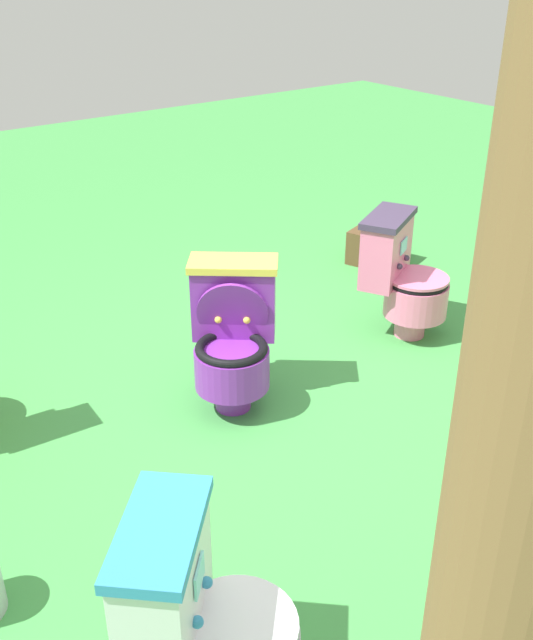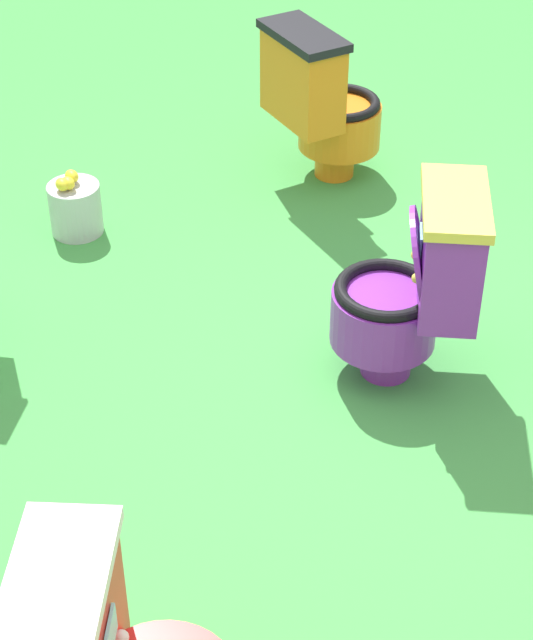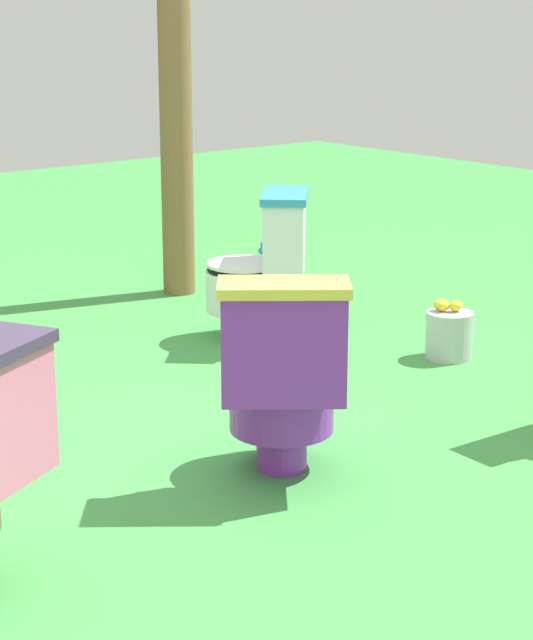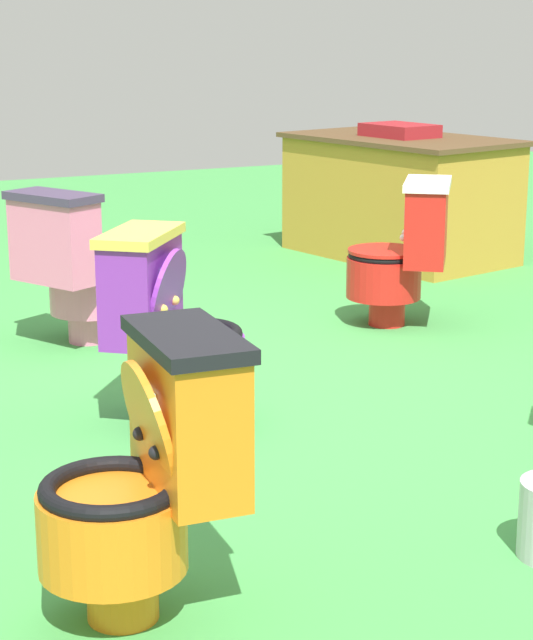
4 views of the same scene
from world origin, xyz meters
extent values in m
plane|color=#429947|center=(0.00, 0.00, 0.00)|extent=(14.00, 14.00, 0.00)
cylinder|color=purple|center=(0.24, -0.30, 0.07)|extent=(0.25, 0.25, 0.14)
cylinder|color=purple|center=(0.25, -0.28, 0.24)|extent=(0.52, 0.52, 0.20)
torus|color=black|center=(0.25, -0.28, 0.35)|extent=(0.50, 0.50, 0.04)
cylinder|color=#EACC4C|center=(0.25, -0.28, 0.30)|extent=(0.34, 0.34, 0.01)
cube|color=purple|center=(0.13, -0.44, 0.51)|extent=(0.44, 0.40, 0.37)
cube|color=#EACC4C|center=(0.13, -0.44, 0.71)|extent=(0.47, 0.44, 0.04)
cube|color=#8CE0E5|center=(0.19, -0.36, 0.56)|extent=(0.09, 0.08, 0.08)
cylinder|color=purple|center=(0.19, -0.36, 0.49)|extent=(0.33, 0.29, 0.35)
sphere|color=#EACC4C|center=(0.14, -0.31, 0.46)|extent=(0.04, 0.04, 0.04)
sphere|color=#EACC4C|center=(0.25, -0.40, 0.46)|extent=(0.04, 0.04, 0.04)
cylinder|color=pink|center=(-1.04, -0.30, 0.07)|extent=(0.24, 0.24, 0.14)
cylinder|color=pink|center=(-1.05, -0.28, 0.24)|extent=(0.50, 0.50, 0.20)
torus|color=black|center=(-1.05, -0.28, 0.35)|extent=(0.48, 0.48, 0.04)
cylinder|color=#3F334C|center=(-1.05, -0.28, 0.30)|extent=(0.32, 0.32, 0.01)
cube|color=pink|center=(-0.96, -0.46, 0.51)|extent=(0.45, 0.36, 0.37)
cube|color=#3F334C|center=(-0.96, -0.46, 0.71)|extent=(0.48, 0.39, 0.04)
cube|color=#8CE0E5|center=(-1.00, -0.37, 0.56)|extent=(0.10, 0.06, 0.08)
cylinder|color=pink|center=(-1.05, -0.28, 0.37)|extent=(0.49, 0.49, 0.02)
sphere|color=#3F334C|center=(-1.07, -0.40, 0.46)|extent=(0.04, 0.04, 0.04)
sphere|color=#3F334C|center=(-0.94, -0.33, 0.46)|extent=(0.04, 0.04, 0.04)
cylinder|color=red|center=(-0.69, 1.13, 0.07)|extent=(0.25, 0.25, 0.14)
cylinder|color=red|center=(-0.70, 1.12, 0.24)|extent=(0.52, 0.52, 0.20)
torus|color=black|center=(-0.70, 1.12, 0.35)|extent=(0.49, 0.49, 0.04)
cylinder|color=white|center=(-0.70, 1.12, 0.30)|extent=(0.34, 0.34, 0.01)
cube|color=red|center=(-0.58, 1.28, 0.51)|extent=(0.44, 0.40, 0.37)
cube|color=white|center=(-0.58, 1.28, 0.71)|extent=(0.48, 0.43, 0.04)
cube|color=#8CE0E5|center=(-0.64, 1.20, 0.56)|extent=(0.09, 0.07, 0.08)
cylinder|color=red|center=(-0.70, 1.12, 0.37)|extent=(0.50, 0.50, 0.02)
sphere|color=white|center=(-0.59, 1.15, 0.46)|extent=(0.04, 0.04, 0.04)
sphere|color=white|center=(-0.70, 1.24, 0.46)|extent=(0.04, 0.04, 0.04)
cylinder|color=orange|center=(1.49, -0.99, 0.07)|extent=(0.19, 0.19, 0.14)
cylinder|color=orange|center=(1.49, -1.01, 0.24)|extent=(0.39, 0.39, 0.20)
torus|color=black|center=(1.49, -1.01, 0.35)|extent=(0.38, 0.38, 0.04)
cylinder|color=black|center=(1.49, -1.01, 0.30)|extent=(0.26, 0.26, 0.01)
cube|color=orange|center=(1.50, -0.81, 0.51)|extent=(0.42, 0.22, 0.37)
cube|color=black|center=(1.50, -0.81, 0.71)|extent=(0.45, 0.24, 0.04)
cube|color=#8CE0E5|center=(1.50, -0.91, 0.56)|extent=(0.11, 0.02, 0.08)
cylinder|color=orange|center=(1.50, -0.91, 0.49)|extent=(0.36, 0.11, 0.35)
sphere|color=black|center=(1.57, -0.92, 0.46)|extent=(0.04, 0.04, 0.04)
sphere|color=black|center=(1.43, -0.91, 0.46)|extent=(0.04, 0.04, 0.04)
cube|color=#B7842D|center=(-2.14, 2.12, 0.37)|extent=(1.54, 1.08, 0.74)
cube|color=brown|center=(-2.14, 2.12, 0.76)|extent=(1.61, 1.15, 0.03)
cube|color=maroon|center=(-2.14, 2.10, 0.81)|extent=(0.49, 0.39, 0.08)
camera|label=1|loc=(1.98, 2.31, 2.11)|focal=41.45mm
camera|label=2|loc=(-2.05, 1.73, 2.51)|focal=61.63mm
camera|label=3|loc=(-2.26, -3.23, 1.61)|focal=65.30mm
camera|label=4|loc=(3.95, -1.78, 1.43)|focal=63.42mm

